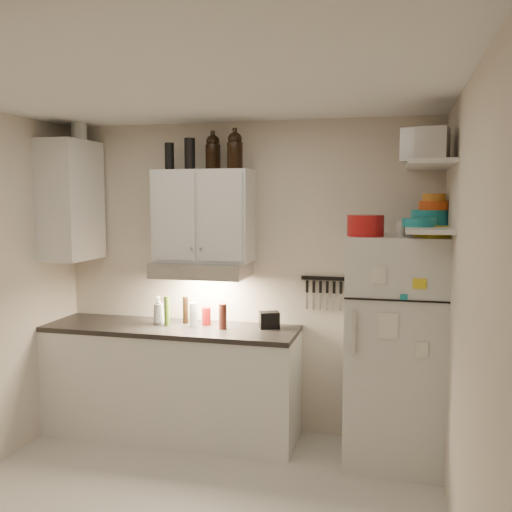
# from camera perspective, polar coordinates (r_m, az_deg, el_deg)

# --- Properties ---
(ceiling) EXTENTS (3.20, 3.00, 0.02)m
(ceiling) POSITION_cam_1_polar(r_m,az_deg,el_deg) (3.41, -8.08, 16.57)
(ceiling) COLOR white
(ceiling) RESTS_ON ground
(back_wall) EXTENTS (3.20, 0.02, 2.60)m
(back_wall) POSITION_cam_1_polar(r_m,az_deg,el_deg) (4.83, -1.14, -2.17)
(back_wall) COLOR beige
(back_wall) RESTS_ON ground
(right_wall) EXTENTS (0.02, 3.00, 2.60)m
(right_wall) POSITION_cam_1_polar(r_m,az_deg,el_deg) (3.20, 20.29, -6.63)
(right_wall) COLOR beige
(right_wall) RESTS_ON ground
(base_cabinet) EXTENTS (2.10, 0.60, 0.88)m
(base_cabinet) POSITION_cam_1_polar(r_m,az_deg,el_deg) (4.91, -8.44, -12.41)
(base_cabinet) COLOR white
(base_cabinet) RESTS_ON floor
(countertop) EXTENTS (2.10, 0.62, 0.04)m
(countertop) POSITION_cam_1_polar(r_m,az_deg,el_deg) (4.79, -8.52, -7.17)
(countertop) COLOR black
(countertop) RESTS_ON base_cabinet
(upper_cabinet) EXTENTS (0.80, 0.33, 0.75)m
(upper_cabinet) POSITION_cam_1_polar(r_m,az_deg,el_deg) (4.71, -5.24, 4.01)
(upper_cabinet) COLOR white
(upper_cabinet) RESTS_ON back_wall
(side_cabinet) EXTENTS (0.33, 0.55, 1.00)m
(side_cabinet) POSITION_cam_1_polar(r_m,az_deg,el_deg) (5.08, -18.01, 5.29)
(side_cabinet) COLOR white
(side_cabinet) RESTS_ON left_wall
(range_hood) EXTENTS (0.76, 0.46, 0.12)m
(range_hood) POSITION_cam_1_polar(r_m,az_deg,el_deg) (4.68, -5.45, -1.34)
(range_hood) COLOR silver
(range_hood) RESTS_ON back_wall
(fridge) EXTENTS (0.70, 0.68, 1.70)m
(fridge) POSITION_cam_1_polar(r_m,az_deg,el_deg) (4.41, 13.71, -9.06)
(fridge) COLOR silver
(fridge) RESTS_ON floor
(shelf_hi) EXTENTS (0.30, 0.95, 0.03)m
(shelf_hi) POSITION_cam_1_polar(r_m,az_deg,el_deg) (4.15, 16.95, 8.74)
(shelf_hi) COLOR white
(shelf_hi) RESTS_ON right_wall
(shelf_lo) EXTENTS (0.30, 0.95, 0.03)m
(shelf_lo) POSITION_cam_1_polar(r_m,az_deg,el_deg) (4.15, 16.77, 2.66)
(shelf_lo) COLOR white
(shelf_lo) RESTS_ON right_wall
(knife_strip) EXTENTS (0.42, 0.02, 0.03)m
(knife_strip) POSITION_cam_1_polar(r_m,az_deg,el_deg) (4.67, 7.11, -2.24)
(knife_strip) COLOR black
(knife_strip) RESTS_ON back_wall
(dutch_oven) EXTENTS (0.35, 0.35, 0.15)m
(dutch_oven) POSITION_cam_1_polar(r_m,az_deg,el_deg) (4.14, 10.90, 3.01)
(dutch_oven) COLOR #9F1213
(dutch_oven) RESTS_ON fridge
(book_stack) EXTENTS (0.26, 0.28, 0.08)m
(book_stack) POSITION_cam_1_polar(r_m,az_deg,el_deg) (4.14, 17.27, 2.34)
(book_stack) COLOR yellow
(book_stack) RESTS_ON fridge
(spice_jar) EXTENTS (0.07, 0.07, 0.10)m
(spice_jar) POSITION_cam_1_polar(r_m,az_deg,el_deg) (4.18, 14.25, 2.63)
(spice_jar) COLOR silver
(spice_jar) RESTS_ON fridge
(stock_pot) EXTENTS (0.37, 0.37, 0.21)m
(stock_pot) POSITION_cam_1_polar(r_m,az_deg,el_deg) (4.48, 17.58, 10.04)
(stock_pot) COLOR silver
(stock_pot) RESTS_ON shelf_hi
(tin_a) EXTENTS (0.26, 0.24, 0.22)m
(tin_a) POSITION_cam_1_polar(r_m,az_deg,el_deg) (4.03, 16.04, 10.61)
(tin_a) COLOR #AAAAAD
(tin_a) RESTS_ON shelf_hi
(tin_b) EXTENTS (0.23, 0.23, 0.20)m
(tin_b) POSITION_cam_1_polar(r_m,az_deg,el_deg) (3.82, 17.21, 10.70)
(tin_b) COLOR #AAAAAD
(tin_b) RESTS_ON shelf_hi
(bowl_teal) EXTENTS (0.27, 0.27, 0.11)m
(bowl_teal) POSITION_cam_1_polar(r_m,az_deg,el_deg) (4.39, 16.97, 3.72)
(bowl_teal) COLOR teal
(bowl_teal) RESTS_ON shelf_lo
(bowl_orange) EXTENTS (0.22, 0.22, 0.07)m
(bowl_orange) POSITION_cam_1_polar(r_m,az_deg,el_deg) (4.37, 17.36, 4.84)
(bowl_orange) COLOR #D14613
(bowl_orange) RESTS_ON bowl_teal
(bowl_yellow) EXTENTS (0.17, 0.17, 0.05)m
(bowl_yellow) POSITION_cam_1_polar(r_m,az_deg,el_deg) (4.37, 17.38, 5.63)
(bowl_yellow) COLOR #C77723
(bowl_yellow) RESTS_ON bowl_orange
(plates) EXTENTS (0.26, 0.26, 0.06)m
(plates) POSITION_cam_1_polar(r_m,az_deg,el_deg) (4.08, 15.97, 3.24)
(plates) COLOR teal
(plates) RESTS_ON shelf_lo
(growler_a) EXTENTS (0.14, 0.14, 0.29)m
(growler_a) POSITION_cam_1_polar(r_m,az_deg,el_deg) (4.71, -4.33, 10.35)
(growler_a) COLOR black
(growler_a) RESTS_ON upper_cabinet
(growler_b) EXTENTS (0.15, 0.15, 0.30)m
(growler_b) POSITION_cam_1_polar(r_m,az_deg,el_deg) (4.56, -2.13, 10.55)
(growler_b) COLOR black
(growler_b) RESTS_ON upper_cabinet
(thermos_a) EXTENTS (0.11, 0.11, 0.25)m
(thermos_a) POSITION_cam_1_polar(r_m,az_deg,el_deg) (4.68, -6.64, 10.11)
(thermos_a) COLOR black
(thermos_a) RESTS_ON upper_cabinet
(thermos_b) EXTENTS (0.10, 0.10, 0.22)m
(thermos_b) POSITION_cam_1_polar(r_m,az_deg,el_deg) (4.78, -8.65, 9.81)
(thermos_b) COLOR black
(thermos_b) RESTS_ON upper_cabinet
(side_jar) EXTENTS (0.14, 0.14, 0.17)m
(side_jar) POSITION_cam_1_polar(r_m,az_deg,el_deg) (5.12, -17.29, 11.90)
(side_jar) COLOR silver
(side_jar) RESTS_ON side_cabinet
(soap_bottle) EXTENTS (0.11, 0.11, 0.26)m
(soap_bottle) POSITION_cam_1_polar(r_m,az_deg,el_deg) (4.85, -9.71, -5.20)
(soap_bottle) COLOR white
(soap_bottle) RESTS_ON countertop
(pepper_mill) EXTENTS (0.08, 0.08, 0.21)m
(pepper_mill) POSITION_cam_1_polar(r_m,az_deg,el_deg) (4.61, -3.34, -6.05)
(pepper_mill) COLOR #57231A
(pepper_mill) RESTS_ON countertop
(oil_bottle) EXTENTS (0.05, 0.05, 0.25)m
(oil_bottle) POSITION_cam_1_polar(r_m,az_deg,el_deg) (4.78, -8.90, -5.46)
(oil_bottle) COLOR #405F17
(oil_bottle) RESTS_ON countertop
(vinegar_bottle) EXTENTS (0.05, 0.05, 0.23)m
(vinegar_bottle) POSITION_cam_1_polar(r_m,az_deg,el_deg) (4.85, -7.07, -5.38)
(vinegar_bottle) COLOR black
(vinegar_bottle) RESTS_ON countertop
(clear_bottle) EXTENTS (0.08, 0.08, 0.20)m
(clear_bottle) POSITION_cam_1_polar(r_m,az_deg,el_deg) (4.71, -6.26, -5.87)
(clear_bottle) COLOR silver
(clear_bottle) RESTS_ON countertop
(red_jar) EXTENTS (0.10, 0.10, 0.15)m
(red_jar) POSITION_cam_1_polar(r_m,az_deg,el_deg) (4.78, -4.98, -6.00)
(red_jar) COLOR #9F1213
(red_jar) RESTS_ON countertop
(caddy) EXTENTS (0.19, 0.16, 0.13)m
(caddy) POSITION_cam_1_polar(r_m,az_deg,el_deg) (4.65, 1.34, -6.41)
(caddy) COLOR black
(caddy) RESTS_ON countertop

